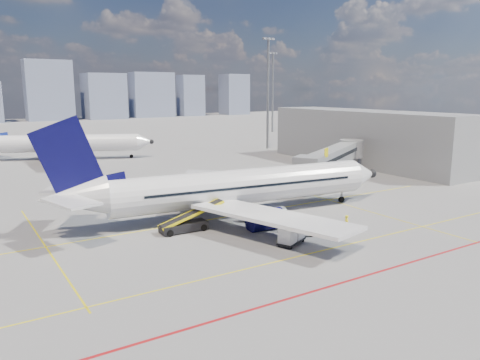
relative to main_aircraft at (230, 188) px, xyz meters
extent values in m
plane|color=gray|center=(0.73, -7.85, -3.22)|extent=(420.00, 420.00, 0.00)
cube|color=yellow|center=(0.73, 0.15, -3.22)|extent=(60.00, 0.18, 0.01)
cube|color=yellow|center=(0.73, -13.85, -3.22)|extent=(80.00, 0.15, 0.01)
cube|color=yellow|center=(14.73, -5.85, -3.22)|extent=(0.15, 28.00, 0.01)
cube|color=yellow|center=(-19.27, 0.15, -3.22)|extent=(0.15, 30.00, 0.01)
cube|color=#9C0E12|center=(0.73, -19.85, -3.22)|extent=(90.00, 0.25, 0.01)
cube|color=gray|center=(22.98, 8.30, 0.68)|extent=(20.84, 13.93, 2.60)
cube|color=black|center=(22.98, 8.30, 0.88)|extent=(20.52, 13.82, 0.55)
cube|color=gray|center=(13.43, 2.65, 0.68)|extent=(4.49, 4.56, 3.00)
cube|color=black|center=(17.73, 4.95, -2.87)|extent=(2.20, 1.00, 0.70)
cylinder|color=slate|center=(17.73, 4.95, -1.52)|extent=(0.56, 0.56, 2.70)
cylinder|color=slate|center=(29.73, 12.15, -1.27)|extent=(0.60, 0.60, 3.90)
cylinder|color=gray|center=(32.73, 14.15, 0.68)|extent=(4.00, 4.00, 3.00)
cylinder|color=gray|center=(32.73, 14.15, -1.27)|extent=(2.40, 2.40, 3.90)
cube|color=yellow|center=(16.23, 2.45, 2.48)|extent=(1.26, 0.82, 1.20)
cube|color=gray|center=(40.73, 18.15, 1.78)|extent=(10.00, 42.00, 10.00)
cube|color=black|center=(35.93, 18.15, 1.78)|extent=(0.25, 40.00, 4.50)
cylinder|color=slate|center=(38.73, 47.15, 9.28)|extent=(0.56, 0.56, 25.00)
cube|color=slate|center=(38.73, 47.15, 21.98)|extent=(3.20, 0.40, 0.50)
cube|color=#B1B4B9|center=(37.53, 46.90, 21.98)|extent=(0.60, 0.15, 0.35)
cube|color=#B1B4B9|center=(38.73, 46.90, 21.98)|extent=(0.60, 0.15, 0.35)
cube|color=#B1B4B9|center=(39.93, 46.90, 21.98)|extent=(0.60, 0.15, 0.35)
cylinder|color=slate|center=(65.73, 82.15, 9.28)|extent=(0.56, 0.56, 25.00)
cube|color=slate|center=(65.73, 82.15, 21.98)|extent=(3.20, 0.40, 0.50)
cube|color=#B1B4B9|center=(64.53, 81.90, 21.98)|extent=(0.60, 0.15, 0.35)
cube|color=#B1B4B9|center=(65.73, 81.90, 21.98)|extent=(0.60, 0.15, 0.35)
cube|color=#B1B4B9|center=(66.93, 81.90, 21.98)|extent=(0.60, 0.15, 0.35)
cube|color=slate|center=(15.22, 182.15, 10.11)|extent=(19.87, 9.82, 26.65)
cube|color=slate|center=(39.76, 182.15, 7.37)|extent=(17.99, 15.75, 21.18)
cube|color=slate|center=(63.98, 182.15, 7.84)|extent=(20.97, 9.91, 22.11)
cube|color=slate|center=(85.54, 182.15, 7.33)|extent=(12.33, 9.19, 21.10)
cube|color=slate|center=(112.36, 182.15, 7.76)|extent=(13.54, 11.48, 21.96)
cylinder|color=silver|center=(1.73, -0.20, 0.08)|extent=(30.27, 7.29, 3.90)
cone|color=silver|center=(18.44, -2.11, 0.08)|extent=(4.02, 4.29, 3.90)
sphere|color=black|center=(19.83, -2.27, 0.08)|extent=(1.22, 1.22, 1.10)
cone|color=silver|center=(-16.36, 1.87, 0.63)|extent=(6.81, 4.60, 3.90)
cube|color=black|center=(17.14, -1.96, 0.63)|extent=(1.66, 1.66, 0.45)
cube|color=silver|center=(1.27, 8.92, -0.99)|extent=(12.88, 16.87, 0.58)
cube|color=silver|center=(-0.78, -8.98, -0.99)|extent=(9.93, 17.32, 0.58)
cylinder|color=#09083B|center=(1.90, 5.63, -2.24)|extent=(3.84, 2.70, 2.30)
cylinder|color=#09083B|center=(0.58, -5.91, -2.24)|extent=(3.84, 2.70, 2.30)
cylinder|color=#B1B4B9|center=(3.79, 5.41, -2.24)|extent=(0.62, 2.39, 2.36)
cylinder|color=#B1B4B9|center=(2.47, -6.12, -2.24)|extent=(0.62, 2.39, 2.36)
cube|color=#09083B|center=(-16.36, 1.87, 4.08)|extent=(6.85, 1.10, 8.53)
cube|color=#09083B|center=(-13.97, 1.60, 1.68)|extent=(5.64, 0.94, 2.15)
cube|color=silver|center=(-16.39, 5.10, 0.98)|extent=(5.31, 6.36, 0.22)
cube|color=silver|center=(-17.12, -1.27, 0.98)|extent=(4.39, 6.20, 0.22)
cylinder|color=slate|center=(15.16, -1.73, -2.32)|extent=(0.31, 0.31, 1.80)
cylinder|color=black|center=(15.16, -1.73, -2.84)|extent=(0.79, 0.36, 0.76)
cylinder|color=slate|center=(1.04, 2.50, -2.42)|extent=(0.35, 0.35, 1.60)
cylinder|color=black|center=(1.04, 2.50, -2.72)|extent=(1.07, 0.76, 1.00)
cylinder|color=slate|center=(0.44, -2.67, -2.42)|extent=(0.35, 0.35, 1.60)
cylinder|color=black|center=(0.44, -2.67, -2.72)|extent=(1.07, 0.76, 1.00)
cube|color=black|center=(2.45, 1.66, 0.38)|extent=(24.47, 2.89, 0.26)
cube|color=black|center=(2.01, -2.17, 0.38)|extent=(24.47, 2.89, 0.26)
cylinder|color=silver|center=(-4.94, 54.03, 0.08)|extent=(25.65, 13.75, 3.44)
cone|color=silver|center=(8.66, 48.10, 0.08)|extent=(4.29, 4.43, 3.44)
sphere|color=black|center=(9.79, 47.61, 0.08)|extent=(1.28, 1.28, 0.97)
cube|color=black|center=(7.60, 48.56, 0.57)|extent=(1.74, 1.74, 0.40)
cube|color=silver|center=(-2.97, 61.84, -0.87)|extent=(13.86, 13.22, 0.51)
cube|color=silver|center=(-9.33, 47.28, -0.87)|extent=(4.71, 14.60, 0.51)
cylinder|color=#09083B|center=(-3.30, 58.90, -1.97)|extent=(3.72, 3.13, 2.03)
cylinder|color=#09083B|center=(-7.39, 49.52, -1.97)|extent=(3.72, 3.13, 2.03)
cylinder|color=#B1B4B9|center=(-1.76, 58.23, -1.97)|extent=(1.12, 2.03, 2.08)
cylinder|color=#B1B4B9|center=(-5.85, 48.84, -1.97)|extent=(1.12, 2.03, 2.08)
cylinder|color=black|center=(-4.83, 56.49, -2.72)|extent=(1.18, 1.00, 1.00)
cylinder|color=black|center=(-6.67, 52.28, -2.72)|extent=(1.18, 1.00, 1.00)
cylinder|color=black|center=(5.99, 49.27, -2.84)|extent=(0.81, 0.56, 0.76)
cube|color=silver|center=(2.32, -9.61, -2.71)|extent=(2.30, 1.78, 0.74)
cube|color=silver|center=(1.97, -9.47, -2.15)|extent=(1.25, 1.33, 0.56)
cube|color=black|center=(1.97, -9.47, -1.97)|extent=(1.15, 1.25, 0.32)
cylinder|color=black|center=(1.44, -9.81, -2.96)|extent=(0.56, 0.38, 0.52)
cylinder|color=black|center=(1.82, -8.86, -2.96)|extent=(0.56, 0.38, 0.52)
cylinder|color=black|center=(2.82, -10.36, -2.96)|extent=(0.56, 0.38, 0.52)
cylinder|color=black|center=(3.20, -9.41, -2.96)|extent=(0.56, 0.38, 0.52)
cube|color=black|center=(-0.14, -11.03, -2.94)|extent=(3.40, 2.54, 0.16)
cube|color=silver|center=(-0.85, -11.35, -2.18)|extent=(1.75, 1.73, 1.34)
cube|color=silver|center=(0.56, -10.71, -2.18)|extent=(1.75, 1.73, 1.34)
cylinder|color=black|center=(-1.00, -12.07, -3.08)|extent=(0.30, 0.22, 0.28)
cylinder|color=black|center=(-1.49, -10.97, -3.08)|extent=(0.30, 0.22, 0.28)
cylinder|color=black|center=(1.21, -11.08, -3.08)|extent=(0.30, 0.22, 0.28)
cylinder|color=black|center=(0.71, -9.98, -3.08)|extent=(0.30, 0.22, 0.28)
cube|color=black|center=(-6.79, -2.30, -2.71)|extent=(4.78, 1.79, 0.79)
cube|color=black|center=(-5.89, -2.32, -1.53)|extent=(6.79, 1.27, 2.08)
cube|color=yellow|center=(-5.88, -1.70, -1.53)|extent=(6.80, 0.24, 2.17)
cube|color=yellow|center=(-5.90, -2.94, -1.53)|extent=(6.80, 0.24, 2.17)
cylinder|color=black|center=(-8.62, -3.05, -2.88)|extent=(0.68, 0.29, 0.68)
cylinder|color=black|center=(-8.58, -1.47, -2.88)|extent=(0.68, 0.29, 0.68)
cylinder|color=black|center=(-5.01, -3.13, -2.88)|extent=(0.68, 0.29, 0.68)
cylinder|color=black|center=(-4.97, -1.55, -2.88)|extent=(0.68, 0.29, 0.68)
imported|color=yellow|center=(6.32, -11.47, -2.26)|extent=(0.63, 0.80, 1.91)
camera|label=1|loc=(-25.87, -42.99, 10.70)|focal=35.00mm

